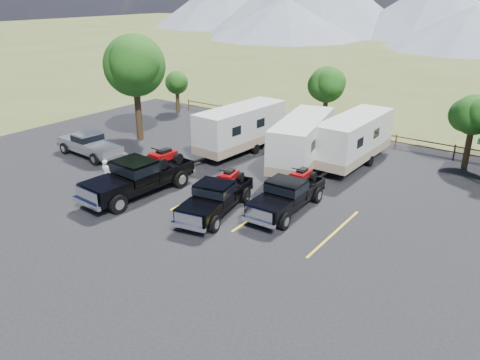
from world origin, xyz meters
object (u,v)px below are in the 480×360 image
Objects in this scene: trailer_left at (241,129)px; person_b at (127,167)px; person_a at (106,174)px; trailer_center at (302,142)px; trailer_right at (354,139)px; rig_center at (216,196)px; rig_left at (140,175)px; tree_big_nw at (134,65)px; pickup_silver at (90,144)px; rig_right at (288,194)px.

trailer_left is 5.30× the size of person_b.
trailer_center is at bearing -130.23° from person_a.
trailer_center is 12.10m from person_a.
trailer_left reaches higher than trailer_right.
rig_left is at bearing 175.99° from rig_center.
tree_big_nw is 10.65m from person_a.
pickup_silver is at bearing -87.56° from tree_big_nw.
trailer_center is (4.96, -0.26, 0.01)m from trailer_left.
trailer_center is 1.65× the size of pickup_silver.
rig_right is at bearing -24.51° from person_b.
tree_big_nw is 1.13× the size of rig_left.
pickup_silver is 6.16m from person_a.
trailer_left is at bearing 107.15° from rig_center.
rig_left is at bearing -87.41° from trailer_left.
trailer_right is at bearing 88.66° from rig_right.
person_b reaches higher than pickup_silver.
trailer_left is at bearing -106.37° from person_a.
rig_center is 0.65× the size of trailer_right.
trailer_right is (2.44, 2.54, -0.02)m from trailer_center.
person_a is (5.60, -7.75, -4.68)m from tree_big_nw.
trailer_left is 10.17m from person_a.
rig_left reaches higher than pickup_silver.
pickup_silver is at bearing 165.90° from rig_left.
pickup_silver is (-7.77, -6.87, -0.81)m from trailer_left.
trailer_right is at bearing 124.61° from pickup_silver.
rig_center is 1.06× the size of pickup_silver.
trailer_left is 1.01× the size of trailer_right.
pickup_silver is (-12.73, -6.61, -0.82)m from trailer_center.
trailer_center is (12.93, 1.84, -3.88)m from tree_big_nw.
rig_left reaches higher than person_a.
rig_left is 0.76× the size of trailer_left.
person_a reaches higher than pickup_silver.
trailer_left is (-7.50, 6.28, 0.75)m from rig_right.
person_b is at bearing 166.35° from rig_center.
person_a is at bearing -54.17° from tree_big_nw.
person_b is at bearing -145.39° from trailer_center.
rig_center is 9.85m from trailer_left.
rig_center is at bearing -102.80° from trailer_right.
rig_right is at bearing -88.16° from trailer_right.
rig_left is at bearing -133.23° from trailer_center.
tree_big_nw is at bearing 95.54° from person_b.
trailer_right reaches higher than rig_right.
tree_big_nw is 1.32× the size of rig_center.
rig_center is 7.16m from person_a.
rig_left is 3.98× the size of person_a.
trailer_right is (7.40, 2.28, -0.01)m from trailer_left.
tree_big_nw is at bearing 140.72° from rig_left.
person_a is (-7.06, -1.22, -0.04)m from rig_center.
trailer_left is at bearing 92.07° from rig_left.
rig_right is (2.81, 2.36, 0.01)m from rig_center.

